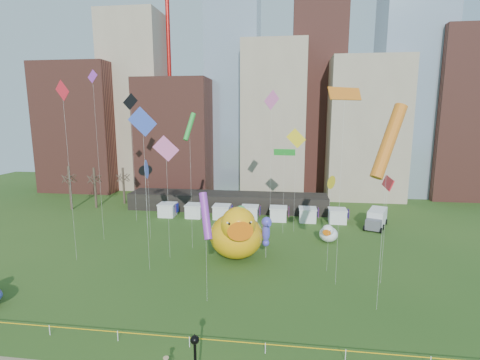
# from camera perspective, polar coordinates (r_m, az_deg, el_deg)

# --- Properties ---
(ground) EXTENTS (160.00, 160.00, 0.00)m
(ground) POSITION_cam_1_polar(r_m,az_deg,el_deg) (31.76, -7.96, -24.68)
(ground) COLOR #244A17
(ground) RESTS_ON ground
(skyline) EXTENTS (101.00, 23.00, 68.00)m
(skyline) POSITION_cam_1_polar(r_m,az_deg,el_deg) (86.29, 4.26, 12.43)
(skyline) COLOR brown
(skyline) RESTS_ON ground
(pavilion) EXTENTS (38.00, 6.00, 3.20)m
(pavilion) POSITION_cam_1_polar(r_m,az_deg,el_deg) (69.95, -2.00, -3.42)
(pavilion) COLOR black
(pavilion) RESTS_ON ground
(vendor_tents) EXTENTS (33.24, 2.80, 2.40)m
(vendor_tents) POSITION_cam_1_polar(r_m,az_deg,el_deg) (63.66, 1.58, -5.26)
(vendor_tents) COLOR white
(vendor_tents) RESTS_ON ground
(bare_trees) EXTENTS (8.44, 6.44, 8.50)m
(bare_trees) POSITION_cam_1_polar(r_m,az_deg,el_deg) (76.84, -21.83, -1.07)
(bare_trees) COLOR #382B21
(bare_trees) RESTS_ON ground
(caution_tape) EXTENTS (50.00, 0.06, 0.90)m
(caution_tape) POSITION_cam_1_polar(r_m,az_deg,el_deg) (31.38, -8.00, -23.66)
(caution_tape) COLOR white
(caution_tape) RESTS_ON ground
(big_duck) EXTENTS (8.55, 10.12, 7.21)m
(big_duck) POSITION_cam_1_polar(r_m,az_deg,el_deg) (46.36, -0.54, -8.39)
(big_duck) COLOR #FFAE0D
(big_duck) RESTS_ON ground
(small_duck) EXTENTS (3.30, 3.89, 2.77)m
(small_duck) POSITION_cam_1_polar(r_m,az_deg,el_deg) (54.10, 13.78, -8.21)
(small_duck) COLOR white
(small_duck) RESTS_ON ground
(seahorse_green) EXTENTS (1.89, 2.12, 6.97)m
(seahorse_green) POSITION_cam_1_polar(r_m,az_deg,el_deg) (45.53, 0.06, -6.28)
(seahorse_green) COLOR silver
(seahorse_green) RESTS_ON ground
(seahorse_purple) EXTENTS (1.72, 1.90, 5.48)m
(seahorse_purple) POSITION_cam_1_polar(r_m,az_deg,el_deg) (46.18, 4.14, -7.76)
(seahorse_purple) COLOR silver
(seahorse_purple) RESTS_ON ground
(box_truck) EXTENTS (4.69, 7.03, 2.81)m
(box_truck) POSITION_cam_1_polar(r_m,az_deg,el_deg) (63.52, 20.77, -5.66)
(box_truck) COLOR white
(box_truck) RESTS_ON ground
(kite_0) EXTENTS (2.28, 0.91, 22.14)m
(kite_0) POSITION_cam_1_polar(r_m,az_deg,el_deg) (47.80, -26.21, 11.85)
(kite_0) COLOR silver
(kite_0) RESTS_ON ground
(kite_1) EXTENTS (2.94, 1.36, 15.68)m
(kite_1) POSITION_cam_1_polar(r_m,az_deg,el_deg) (45.16, -11.61, 4.68)
(kite_1) COLOR silver
(kite_1) RESTS_ON ground
(kite_2) EXTENTS (1.60, 2.32, 21.67)m
(kite_2) POSITION_cam_1_polar(r_m,az_deg,el_deg) (63.26, -16.92, 11.37)
(kite_2) COLOR silver
(kite_2) RESTS_ON ground
(kite_3) EXTENTS (3.23, 0.77, 13.12)m
(kite_3) POSITION_cam_1_polar(r_m,az_deg,el_deg) (54.37, 7.04, 4.32)
(kite_3) COLOR silver
(kite_3) RESTS_ON ground
(kite_4) EXTENTS (0.90, 1.39, 11.38)m
(kite_4) POSITION_cam_1_polar(r_m,az_deg,el_deg) (42.05, 14.14, -0.39)
(kite_4) COLOR silver
(kite_4) RESTS_ON ground
(kite_5) EXTENTS (1.66, 2.48, 11.82)m
(kite_5) POSITION_cam_1_polar(r_m,az_deg,el_deg) (53.35, -14.42, 1.67)
(kite_5) COLOR silver
(kite_5) RESTS_ON ground
(kite_6) EXTENTS (3.64, 2.91, 20.81)m
(kite_6) POSITION_cam_1_polar(r_m,az_deg,el_deg) (37.91, 16.25, 12.84)
(kite_6) COLOR silver
(kite_6) RESTS_ON ground
(kite_7) EXTENTS (1.72, 0.56, 24.20)m
(kite_7) POSITION_cam_1_polar(r_m,az_deg,el_deg) (54.78, -22.19, 13.57)
(kite_7) COLOR silver
(kite_7) RESTS_ON ground
(kite_8) EXTENTS (0.72, 3.69, 11.76)m
(kite_8) POSITION_cam_1_polar(r_m,az_deg,el_deg) (40.34, 22.33, -0.46)
(kite_8) COLOR silver
(kite_8) RESTS_ON ground
(kite_9) EXTENTS (2.07, 2.00, 21.64)m
(kite_9) POSITION_cam_1_polar(r_m,az_deg,el_deg) (52.29, 5.04, 12.04)
(kite_9) COLOR silver
(kite_9) RESTS_ON ground
(kite_10) EXTENTS (1.15, 1.62, 10.10)m
(kite_10) POSITION_cam_1_polar(r_m,az_deg,el_deg) (60.94, -14.77, 1.49)
(kite_10) COLOR silver
(kite_10) RESTS_ON ground
(kite_11) EXTENTS (1.62, 2.18, 18.45)m
(kite_11) POSITION_cam_1_polar(r_m,az_deg,el_deg) (47.97, -7.98, 8.32)
(kite_11) COLOR silver
(kite_11) RESTS_ON ground
(kite_12) EXTENTS (3.00, 0.46, 16.16)m
(kite_12) POSITION_cam_1_polar(r_m,az_deg,el_deg) (55.47, 8.85, 6.33)
(kite_12) COLOR silver
(kite_12) RESTS_ON ground
(kite_13) EXTENTS (2.47, 2.23, 19.04)m
(kite_13) POSITION_cam_1_polar(r_m,az_deg,el_deg) (41.72, -15.12, 8.56)
(kite_13) COLOR silver
(kite_13) RESTS_ON ground
(kite_14) EXTENTS (3.66, 3.38, 19.17)m
(kite_14) POSITION_cam_1_polar(r_m,az_deg,el_deg) (33.96, 22.45, 5.66)
(kite_14) COLOR silver
(kite_14) RESTS_ON ground
(kite_15) EXTENTS (1.84, 2.62, 10.91)m
(kite_15) POSITION_cam_1_polar(r_m,az_deg,el_deg) (34.39, -5.46, -5.67)
(kite_15) COLOR silver
(kite_15) RESTS_ON ground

